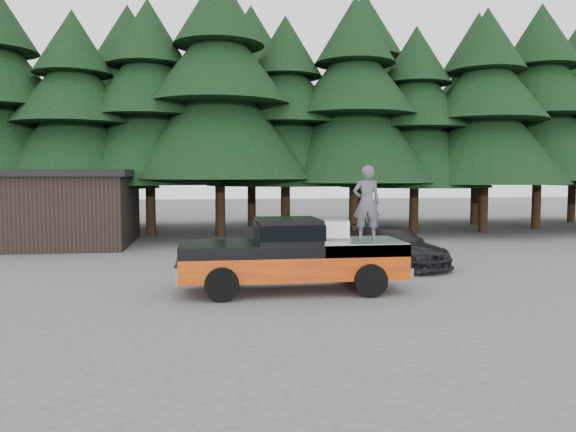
{
  "coord_description": "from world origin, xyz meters",
  "views": [
    {
      "loc": [
        -1.59,
        -13.71,
        3.04
      ],
      "look_at": [
        0.36,
        0.0,
        2.04
      ],
      "focal_mm": 35.0,
      "sensor_mm": 36.0,
      "label": 1
    }
  ],
  "objects": [
    {
      "name": "treeline",
      "position": [
        0.42,
        17.2,
        7.72
      ],
      "size": [
        60.15,
        16.05,
        17.5
      ],
      "color": "black",
      "rests_on": "ground"
    },
    {
      "name": "utility_building",
      "position": [
        -9.0,
        12.0,
        1.67
      ],
      "size": [
        8.4,
        6.4,
        3.3
      ],
      "color": "black",
      "rests_on": "ground"
    },
    {
      "name": "truck_cab",
      "position": [
        0.46,
        0.74,
        1.62
      ],
      "size": [
        1.66,
        1.9,
        0.59
      ],
      "primitive_type": "cube",
      "color": "black",
      "rests_on": "pickup_truck"
    },
    {
      "name": "parked_car",
      "position": [
        4.55,
        4.41,
        0.65
      ],
      "size": [
        3.41,
        4.87,
        1.31
      ],
      "primitive_type": "imported",
      "rotation": [
        0.0,
        0.0,
        0.39
      ],
      "color": "black",
      "rests_on": "ground"
    },
    {
      "name": "pickup_truck",
      "position": [
        0.56,
        0.74,
        0.67
      ],
      "size": [
        6.0,
        2.04,
        1.33
      ],
      "primitive_type": null,
      "color": "#D65100",
      "rests_on": "ground"
    },
    {
      "name": "air_compressor",
      "position": [
        1.81,
        0.98,
        1.57
      ],
      "size": [
        0.8,
        0.71,
        0.48
      ],
      "primitive_type": "cube",
      "rotation": [
        0.0,
        0.0,
        -0.2
      ],
      "color": "white",
      "rests_on": "pickup_truck"
    },
    {
      "name": "ground",
      "position": [
        0.0,
        0.0,
        0.0
      ],
      "size": [
        120.0,
        120.0,
        0.0
      ],
      "primitive_type": "plane",
      "color": "#49494C",
      "rests_on": "ground"
    },
    {
      "name": "man_on_bed",
      "position": [
        2.55,
        0.64,
        2.32
      ],
      "size": [
        0.77,
        0.54,
        1.98
      ],
      "primitive_type": "imported",
      "rotation": [
        0.0,
        0.0,
        3.04
      ],
      "color": "#4C4D52",
      "rests_on": "pickup_truck"
    }
  ]
}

